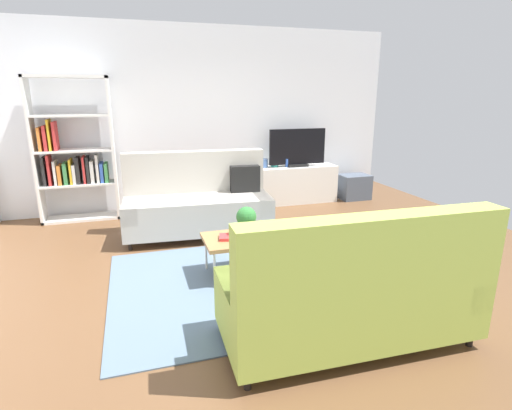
# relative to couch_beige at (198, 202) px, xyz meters

# --- Properties ---
(ground_plane) EXTENTS (7.68, 7.68, 0.00)m
(ground_plane) POSITION_rel_couch_beige_xyz_m (0.38, -1.29, -0.44)
(ground_plane) COLOR brown
(wall_far) EXTENTS (6.40, 0.12, 2.90)m
(wall_far) POSITION_rel_couch_beige_xyz_m (0.38, 1.51, 1.01)
(wall_far) COLOR silver
(wall_far) RESTS_ON ground_plane
(area_rug) EXTENTS (2.90, 2.20, 0.01)m
(area_rug) POSITION_rel_couch_beige_xyz_m (0.33, -1.62, -0.44)
(area_rug) COLOR slate
(area_rug) RESTS_ON ground_plane
(couch_beige) EXTENTS (1.95, 0.97, 1.10)m
(couch_beige) POSITION_rel_couch_beige_xyz_m (0.00, 0.00, 0.00)
(couch_beige) COLOR #B2ADA3
(couch_beige) RESTS_ON ground_plane
(couch_green) EXTENTS (1.92, 0.90, 1.10)m
(couch_green) POSITION_rel_couch_beige_xyz_m (0.67, -2.84, 0.00)
(couch_green) COLOR #A3BC4C
(couch_green) RESTS_ON ground_plane
(coffee_table) EXTENTS (1.10, 0.56, 0.42)m
(coffee_table) POSITION_rel_couch_beige_xyz_m (0.38, -1.42, -0.05)
(coffee_table) COLOR #9E7042
(coffee_table) RESTS_ON ground_plane
(tv_console) EXTENTS (1.40, 0.44, 0.64)m
(tv_console) POSITION_rel_couch_beige_xyz_m (1.91, 1.17, -0.12)
(tv_console) COLOR silver
(tv_console) RESTS_ON ground_plane
(tv) EXTENTS (1.00, 0.20, 0.64)m
(tv) POSITION_rel_couch_beige_xyz_m (1.91, 1.15, 0.51)
(tv) COLOR black
(tv) RESTS_ON tv_console
(bookshelf) EXTENTS (1.10, 0.36, 2.10)m
(bookshelf) POSITION_rel_couch_beige_xyz_m (-1.62, 1.19, 0.54)
(bookshelf) COLOR white
(bookshelf) RESTS_ON ground_plane
(storage_trunk) EXTENTS (0.52, 0.40, 0.44)m
(storage_trunk) POSITION_rel_couch_beige_xyz_m (3.01, 1.07, -0.22)
(storage_trunk) COLOR #4C5666
(storage_trunk) RESTS_ON ground_plane
(potted_plant) EXTENTS (0.21, 0.21, 0.32)m
(potted_plant) POSITION_rel_couch_beige_xyz_m (0.27, -1.42, 0.16)
(potted_plant) COLOR brown
(potted_plant) RESTS_ON coffee_table
(table_book_0) EXTENTS (0.27, 0.23, 0.03)m
(table_book_0) POSITION_rel_couch_beige_xyz_m (0.10, -1.43, -0.01)
(table_book_0) COLOR red
(table_book_0) RESTS_ON coffee_table
(vase_0) EXTENTS (0.14, 0.14, 0.15)m
(vase_0) POSITION_rel_couch_beige_xyz_m (1.33, 1.22, 0.27)
(vase_0) COLOR #4C72B2
(vase_0) RESTS_ON tv_console
(vase_1) EXTENTS (0.13, 0.13, 0.12)m
(vase_1) POSITION_rel_couch_beige_xyz_m (1.52, 1.22, 0.26)
(vase_1) COLOR #33B29E
(vase_1) RESTS_ON tv_console
(bottle_0) EXTENTS (0.04, 0.04, 0.14)m
(bottle_0) POSITION_rel_couch_beige_xyz_m (1.71, 1.13, 0.27)
(bottle_0) COLOR #3359B2
(bottle_0) RESTS_ON tv_console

